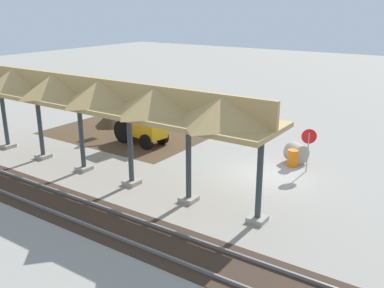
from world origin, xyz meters
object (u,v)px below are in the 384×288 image
traffic_barrel (293,158)px  concrete_pipe (296,153)px  backhoe (140,123)px  stop_sign (309,141)px

traffic_barrel → concrete_pipe: bearing=-83.2°
backhoe → concrete_pipe: bearing=-167.5°
stop_sign → concrete_pipe: stop_sign is taller
backhoe → stop_sign: bearing=-174.3°
stop_sign → concrete_pipe: (0.96, -1.03, -1.10)m
concrete_pipe → traffic_barrel: (-0.08, 0.70, -0.07)m
backhoe → concrete_pipe: size_ratio=3.80×
backhoe → traffic_barrel: 9.49m
stop_sign → traffic_barrel: 1.50m
concrete_pipe → traffic_barrel: 0.71m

